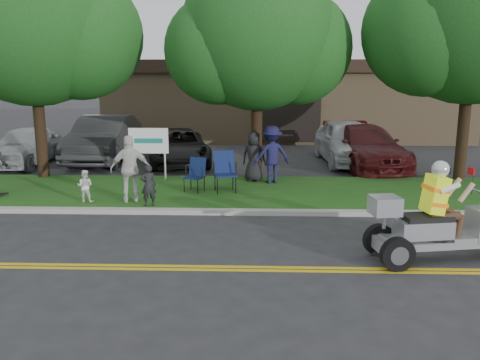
{
  "coord_description": "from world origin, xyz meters",
  "views": [
    {
      "loc": [
        0.5,
        -9.15,
        3.54
      ],
      "look_at": [
        0.13,
        2.0,
        1.11
      ],
      "focal_mm": 38.0,
      "sensor_mm": 36.0,
      "label": 1
    }
  ],
  "objects_px": {
    "parked_car_mid": "(178,147)",
    "parked_car_far_right": "(347,141)",
    "lawn_chair_b": "(224,169)",
    "trike_scooter": "(438,226)",
    "parked_car_right": "(365,147)",
    "lawn_chair_a": "(196,172)",
    "parked_car_far_left": "(25,146)",
    "parked_car_left": "(104,139)",
    "spectator_adult_right": "(130,169)"
  },
  "relations": [
    {
      "from": "trike_scooter",
      "to": "lawn_chair_b",
      "type": "distance_m",
      "value": 6.66
    },
    {
      "from": "lawn_chair_a",
      "to": "parked_car_mid",
      "type": "xyz_separation_m",
      "value": [
        -1.26,
        4.81,
        0.01
      ]
    },
    {
      "from": "lawn_chair_a",
      "to": "parked_car_mid",
      "type": "height_order",
      "value": "parked_car_mid"
    },
    {
      "from": "lawn_chair_a",
      "to": "parked_car_far_left",
      "type": "xyz_separation_m",
      "value": [
        -7.01,
        4.43,
        0.08
      ]
    },
    {
      "from": "parked_car_mid",
      "to": "parked_car_far_right",
      "type": "height_order",
      "value": "parked_car_far_right"
    },
    {
      "from": "lawn_chair_b",
      "to": "trike_scooter",
      "type": "bearing_deg",
      "value": -62.36
    },
    {
      "from": "trike_scooter",
      "to": "parked_car_far_right",
      "type": "bearing_deg",
      "value": 79.37
    },
    {
      "from": "parked_car_far_right",
      "to": "trike_scooter",
      "type": "bearing_deg",
      "value": -93.46
    },
    {
      "from": "lawn_chair_a",
      "to": "parked_car_right",
      "type": "xyz_separation_m",
      "value": [
        5.74,
        4.41,
        0.12
      ]
    },
    {
      "from": "trike_scooter",
      "to": "parked_car_far_left",
      "type": "height_order",
      "value": "trike_scooter"
    },
    {
      "from": "lawn_chair_a",
      "to": "parked_car_left",
      "type": "bearing_deg",
      "value": 149.66
    },
    {
      "from": "lawn_chair_b",
      "to": "parked_car_right",
      "type": "relative_size",
      "value": 0.22
    },
    {
      "from": "lawn_chair_a",
      "to": "parked_car_far_left",
      "type": "bearing_deg",
      "value": 168.95
    },
    {
      "from": "parked_car_far_left",
      "to": "parked_car_far_right",
      "type": "bearing_deg",
      "value": 3.43
    },
    {
      "from": "parked_car_right",
      "to": "parked_car_left",
      "type": "bearing_deg",
      "value": 166.16
    },
    {
      "from": "trike_scooter",
      "to": "parked_car_right",
      "type": "xyz_separation_m",
      "value": [
        0.6,
        9.47,
        0.09
      ]
    },
    {
      "from": "parked_car_left",
      "to": "spectator_adult_right",
      "type": "bearing_deg",
      "value": -68.6
    },
    {
      "from": "lawn_chair_a",
      "to": "lawn_chair_b",
      "type": "height_order",
      "value": "lawn_chair_b"
    },
    {
      "from": "parked_car_far_left",
      "to": "parked_car_mid",
      "type": "relative_size",
      "value": 0.89
    },
    {
      "from": "spectator_adult_right",
      "to": "parked_car_right",
      "type": "bearing_deg",
      "value": -159.01
    },
    {
      "from": "lawn_chair_b",
      "to": "parked_car_right",
      "type": "height_order",
      "value": "parked_car_right"
    },
    {
      "from": "spectator_adult_right",
      "to": "parked_car_far_left",
      "type": "relative_size",
      "value": 0.42
    },
    {
      "from": "parked_car_left",
      "to": "parked_car_right",
      "type": "bearing_deg",
      "value": -6.06
    },
    {
      "from": "trike_scooter",
      "to": "parked_car_far_right",
      "type": "distance_m",
      "value": 10.34
    },
    {
      "from": "lawn_chair_a",
      "to": "parked_car_left",
      "type": "relative_size",
      "value": 0.18
    },
    {
      "from": "lawn_chair_b",
      "to": "parked_car_mid",
      "type": "relative_size",
      "value": 0.24
    },
    {
      "from": "parked_car_right",
      "to": "parked_car_far_right",
      "type": "distance_m",
      "value": 1.0
    },
    {
      "from": "trike_scooter",
      "to": "spectator_adult_right",
      "type": "xyz_separation_m",
      "value": [
        -6.71,
        3.77,
        0.32
      ]
    },
    {
      "from": "parked_car_left",
      "to": "parked_car_mid",
      "type": "bearing_deg",
      "value": -11.11
    },
    {
      "from": "parked_car_left",
      "to": "parked_car_right",
      "type": "relative_size",
      "value": 1.02
    },
    {
      "from": "trike_scooter",
      "to": "parked_car_far_left",
      "type": "xyz_separation_m",
      "value": [
        -12.15,
        9.49,
        0.05
      ]
    },
    {
      "from": "trike_scooter",
      "to": "parked_car_mid",
      "type": "xyz_separation_m",
      "value": [
        -6.4,
        9.87,
        -0.01
      ]
    },
    {
      "from": "lawn_chair_b",
      "to": "parked_car_mid",
      "type": "height_order",
      "value": "parked_car_mid"
    },
    {
      "from": "lawn_chair_a",
      "to": "spectator_adult_right",
      "type": "bearing_deg",
      "value": -119.32
    },
    {
      "from": "trike_scooter",
      "to": "parked_car_right",
      "type": "height_order",
      "value": "trike_scooter"
    },
    {
      "from": "parked_car_far_left",
      "to": "lawn_chair_b",
      "type": "bearing_deg",
      "value": -29.97
    },
    {
      "from": "trike_scooter",
      "to": "spectator_adult_right",
      "type": "height_order",
      "value": "trike_scooter"
    },
    {
      "from": "trike_scooter",
      "to": "parked_car_mid",
      "type": "height_order",
      "value": "trike_scooter"
    },
    {
      "from": "lawn_chair_a",
      "to": "parked_car_right",
      "type": "distance_m",
      "value": 7.24
    },
    {
      "from": "lawn_chair_a",
      "to": "parked_car_far_left",
      "type": "distance_m",
      "value": 8.29
    },
    {
      "from": "trike_scooter",
      "to": "parked_car_mid",
      "type": "relative_size",
      "value": 0.62
    },
    {
      "from": "parked_car_left",
      "to": "parked_car_mid",
      "type": "distance_m",
      "value": 3.06
    },
    {
      "from": "parked_car_left",
      "to": "parked_car_far_right",
      "type": "height_order",
      "value": "parked_car_left"
    },
    {
      "from": "spectator_adult_right",
      "to": "parked_car_far_right",
      "type": "bearing_deg",
      "value": -152.99
    },
    {
      "from": "parked_car_mid",
      "to": "lawn_chair_a",
      "type": "bearing_deg",
      "value": -87.56
    },
    {
      "from": "lawn_chair_a",
      "to": "parked_car_left",
      "type": "xyz_separation_m",
      "value": [
        -4.26,
        5.37,
        0.24
      ]
    },
    {
      "from": "spectator_adult_right",
      "to": "lawn_chair_b",
      "type": "bearing_deg",
      "value": -168.4
    },
    {
      "from": "trike_scooter",
      "to": "parked_car_right",
      "type": "relative_size",
      "value": 0.56
    },
    {
      "from": "lawn_chair_a",
      "to": "spectator_adult_right",
      "type": "xyz_separation_m",
      "value": [
        -1.57,
        -1.29,
        0.34
      ]
    },
    {
      "from": "trike_scooter",
      "to": "parked_car_mid",
      "type": "distance_m",
      "value": 11.77
    }
  ]
}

